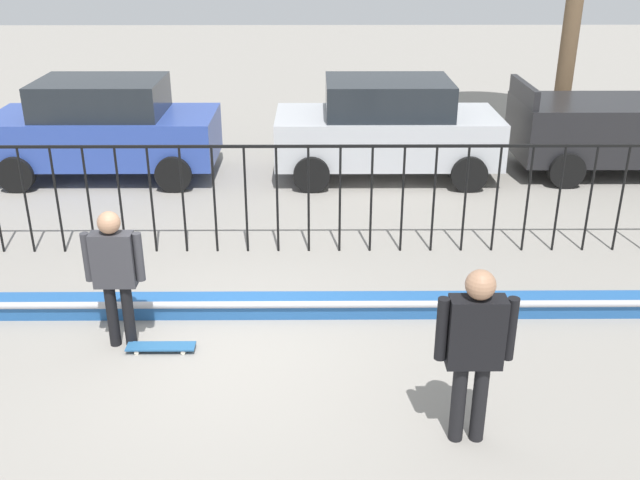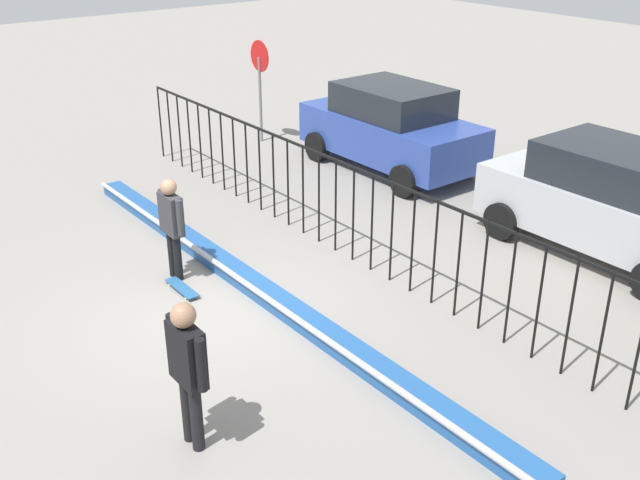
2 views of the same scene
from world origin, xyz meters
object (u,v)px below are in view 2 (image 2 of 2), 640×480
parked_car_blue (391,127)px  parked_car_silver (611,200)px  skateboarder (172,220)px  stop_sign (260,77)px  skateboard (182,288)px  camera_operator (188,363)px

parked_car_blue → parked_car_silver: (5.49, -0.03, 0.00)m
skateboarder → stop_sign: bearing=120.9°
skateboard → camera_operator: size_ratio=0.44×
parked_car_blue → parked_car_silver: same height
camera_operator → stop_sign: (-9.08, 6.96, 0.53)m
parked_car_blue → stop_sign: bearing=-162.4°
camera_operator → parked_car_silver: parked_car_silver is taller
parked_car_silver → skateboarder: bearing=-118.3°
stop_sign → parked_car_silver: bearing=6.9°
skateboard → camera_operator: (3.27, -1.59, 1.03)m
skateboarder → stop_sign: stop_sign is taller
camera_operator → parked_car_silver: bearing=-60.9°
skateboarder → parked_car_blue: size_ratio=0.39×
camera_operator → stop_sign: stop_sign is taller
skateboarder → parked_car_blue: parked_car_blue is taller
stop_sign → skateboarder: bearing=-44.4°
skateboarder → stop_sign: 7.49m
skateboard → camera_operator: bearing=-6.8°
camera_operator → parked_car_silver: 8.05m
skateboard → stop_sign: size_ratio=0.32×
skateboard → stop_sign: (-5.81, 5.37, 1.56)m
camera_operator → parked_car_silver: size_ratio=0.42×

